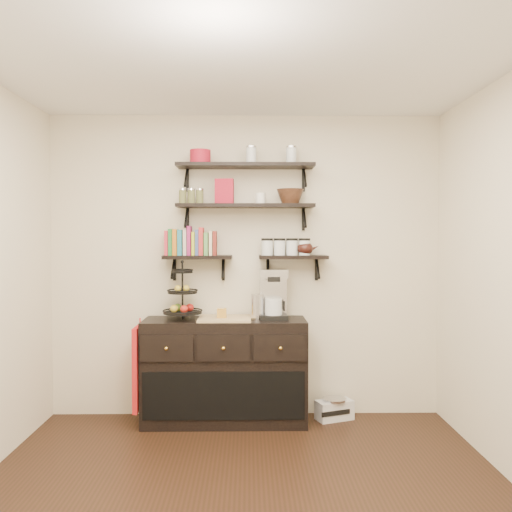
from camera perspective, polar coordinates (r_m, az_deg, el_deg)
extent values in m
plane|color=black|center=(3.53, -1.24, -25.16)|extent=(3.50, 3.50, 0.00)
cube|color=white|center=(3.32, -1.28, 21.15)|extent=(3.50, 3.50, 0.02)
cube|color=beige|center=(4.90, -1.10, -1.05)|extent=(3.50, 0.02, 2.70)
cube|color=black|center=(4.79, -1.12, 9.49)|extent=(1.20, 0.27, 0.03)
cube|color=black|center=(4.93, -7.22, 7.92)|extent=(0.02, 0.03, 0.20)
cube|color=black|center=(4.92, 5.01, 7.93)|extent=(0.02, 0.03, 0.20)
cube|color=black|center=(4.76, -1.11, 5.31)|extent=(1.20, 0.27, 0.03)
cube|color=black|center=(4.91, -7.20, 3.85)|extent=(0.02, 0.03, 0.20)
cube|color=black|center=(4.90, 5.00, 3.86)|extent=(0.02, 0.03, 0.20)
cube|color=black|center=(4.79, -6.14, -0.11)|extent=(0.60, 0.25, 0.03)
cube|color=black|center=(4.93, -8.57, -1.40)|extent=(0.02, 0.03, 0.20)
cube|color=black|center=(4.89, -3.45, -1.41)|extent=(0.03, 0.03, 0.20)
cube|color=black|center=(4.78, 3.93, -0.11)|extent=(0.60, 0.25, 0.03)
cube|color=black|center=(4.88, 1.25, -1.41)|extent=(0.03, 0.03, 0.20)
cube|color=black|center=(4.92, 6.38, -1.39)|extent=(0.02, 0.03, 0.20)
cube|color=#C0293B|center=(4.82, -9.20, 1.26)|extent=(0.02, 0.15, 0.20)
cube|color=#217432|center=(4.82, -8.81, 1.50)|extent=(0.03, 0.15, 0.24)
cube|color=#BF6918|center=(4.81, -8.36, 1.32)|extent=(0.04, 0.15, 0.21)
cube|color=teal|center=(4.81, -7.93, 1.56)|extent=(0.03, 0.15, 0.25)
cube|color=beige|center=(4.80, -7.52, 1.38)|extent=(0.03, 0.15, 0.22)
cube|color=#9B2061|center=(4.80, -7.05, 1.62)|extent=(0.04, 0.15, 0.26)
cube|color=gold|center=(4.79, -6.60, 1.45)|extent=(0.03, 0.15, 0.23)
cube|color=#3B4D8C|center=(4.79, -6.18, 1.27)|extent=(0.03, 0.15, 0.20)
cube|color=red|center=(4.79, -5.69, 1.51)|extent=(0.04, 0.15, 0.24)
cube|color=#58924D|center=(4.78, -5.22, 1.33)|extent=(0.03, 0.15, 0.21)
cube|color=beige|center=(4.78, -4.78, 1.57)|extent=(0.03, 0.15, 0.25)
cube|color=maroon|center=(4.78, -4.36, 1.39)|extent=(0.02, 0.15, 0.22)
cylinder|color=silver|center=(4.77, 1.17, 0.86)|extent=(0.10, 0.10, 0.13)
cylinder|color=silver|center=(4.78, 2.49, 0.85)|extent=(0.10, 0.10, 0.13)
cylinder|color=silver|center=(4.78, 3.81, 0.85)|extent=(0.10, 0.10, 0.13)
cylinder|color=silver|center=(4.79, 5.12, 0.85)|extent=(0.10, 0.10, 0.13)
cube|color=black|center=(4.80, -3.30, -11.99)|extent=(1.40, 0.45, 0.90)
cube|color=tan|center=(4.71, -3.31, -6.58)|extent=(0.45, 0.41, 0.02)
sphere|color=gold|center=(4.54, -9.43, -9.59)|extent=(0.04, 0.04, 0.04)
sphere|color=gold|center=(4.50, -3.45, -9.69)|extent=(0.04, 0.04, 0.04)
sphere|color=gold|center=(4.50, 2.58, -9.68)|extent=(0.04, 0.04, 0.04)
cylinder|color=black|center=(4.71, -7.75, -3.70)|extent=(0.02, 0.02, 0.49)
cylinder|color=black|center=(4.73, -7.74, -5.93)|extent=(0.33, 0.33, 0.01)
cylinder|color=black|center=(4.71, -7.75, -3.82)|extent=(0.25, 0.25, 0.02)
cylinder|color=black|center=(4.70, -7.76, -1.69)|extent=(0.18, 0.18, 0.02)
sphere|color=#B21914|center=(4.76, -6.98, -5.41)|extent=(0.07, 0.07, 0.07)
sphere|color=gold|center=(4.71, -8.22, -3.40)|extent=(0.06, 0.06, 0.06)
cube|color=#B17D28|center=(4.70, -3.62, -6.00)|extent=(0.08, 0.08, 0.08)
cube|color=black|center=(4.71, 1.83, -6.41)|extent=(0.25, 0.23, 0.04)
cube|color=silver|center=(4.76, 1.79, -4.11)|extent=(0.24, 0.10, 0.36)
cube|color=silver|center=(4.67, 1.84, -1.85)|extent=(0.25, 0.23, 0.08)
cylinder|color=silver|center=(4.67, 1.85, -5.35)|extent=(0.16, 0.16, 0.14)
cylinder|color=silver|center=(4.67, 0.14, -5.38)|extent=(0.11, 0.11, 0.22)
cube|color=#B01218|center=(4.78, -12.32, -11.43)|extent=(0.04, 0.30, 0.71)
cube|color=silver|center=(5.01, 8.25, -15.74)|extent=(0.35, 0.26, 0.17)
cylinder|color=silver|center=(4.98, 8.25, -14.70)|extent=(0.27, 0.27, 0.02)
cube|color=black|center=(4.93, 8.41, -16.04)|extent=(0.26, 0.11, 0.04)
cube|color=#A51228|center=(4.77, -3.36, 6.80)|extent=(0.17, 0.08, 0.22)
cylinder|color=white|center=(4.77, 0.47, 6.06)|extent=(0.09, 0.09, 0.10)
cylinder|color=#A51228|center=(4.82, -5.89, 10.33)|extent=(0.18, 0.18, 0.12)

